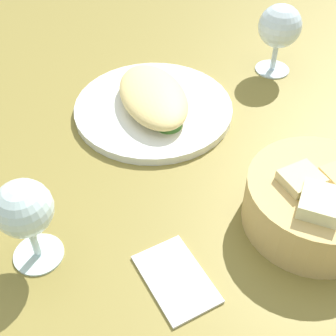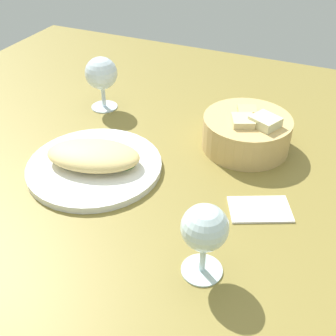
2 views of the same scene
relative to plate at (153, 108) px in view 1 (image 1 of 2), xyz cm
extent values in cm
cube|color=olive|center=(6.82, 2.26, -1.70)|extent=(140.00, 140.00, 2.00)
cylinder|color=white|center=(0.00, 0.00, 0.00)|extent=(27.36, 27.36, 1.40)
ellipsoid|color=#E9CB7F|center=(0.00, 0.00, 2.71)|extent=(21.08, 15.15, 4.03)
cone|color=#4A8B3C|center=(5.70, 2.21, 1.51)|extent=(4.53, 4.53, 1.63)
cylinder|color=tan|center=(25.77, 20.44, 2.89)|extent=(18.85, 18.85, 7.18)
cube|color=beige|center=(29.65, 18.85, 5.80)|extent=(6.87, 6.62, 5.33)
cube|color=tan|center=(24.83, 22.84, 5.51)|extent=(5.01, 4.78, 3.99)
cube|color=beige|center=(25.30, 17.80, 5.42)|extent=(6.02, 6.27, 4.91)
cylinder|color=silver|center=(29.16, -16.00, -0.40)|extent=(6.46, 6.46, 0.60)
cylinder|color=silver|center=(29.16, -16.00, 2.46)|extent=(1.00, 1.00, 5.12)
sphere|color=silver|center=(29.16, -16.00, 8.53)|extent=(7.02, 7.02, 7.02)
cylinder|color=silver|center=(-11.84, 23.72, -0.40)|extent=(6.60, 6.60, 0.60)
cylinder|color=silver|center=(-11.84, 23.72, 2.26)|extent=(1.00, 1.00, 4.71)
sphere|color=silver|center=(-11.84, 23.72, 8.57)|extent=(7.92, 7.92, 7.92)
cube|color=white|center=(33.93, 1.34, -0.30)|extent=(12.93, 11.01, 0.80)
camera|label=1|loc=(65.04, -1.67, 49.18)|focal=49.70mm
camera|label=2|loc=(42.03, -57.95, 51.09)|focal=45.53mm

